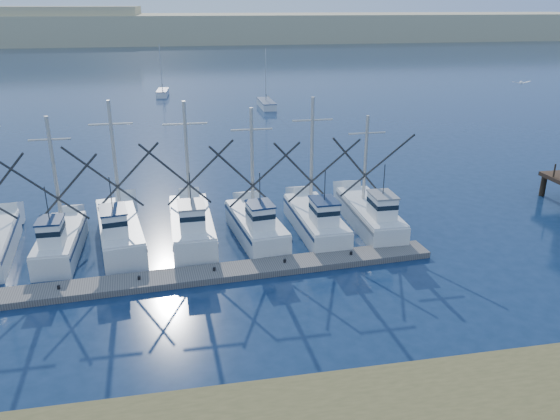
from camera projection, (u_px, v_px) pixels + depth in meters
name	position (u px, v px, depth m)	size (l,w,h in m)	color
ground	(387.00, 324.00, 25.50)	(500.00, 500.00, 0.00)	#0E213D
floating_dock	(196.00, 276.00, 29.64)	(27.28, 1.82, 0.36)	slate
dune_ridge	(192.00, 28.00, 216.47)	(360.00, 60.00, 10.00)	tan
trawler_fleet	(189.00, 229.00, 33.79)	(26.55, 8.79, 9.02)	white
sailboat_near	(266.00, 104.00, 78.28)	(1.82, 6.56, 8.10)	white
sailboat_far	(163.00, 93.00, 88.04)	(2.04, 5.47, 8.10)	white
flying_gull	(521.00, 83.00, 34.37)	(1.22, 0.22, 0.22)	white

